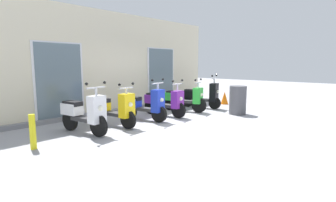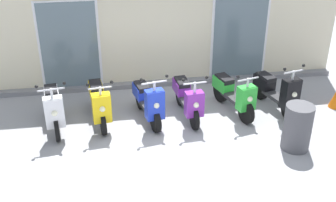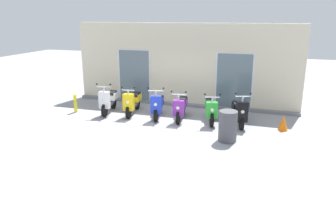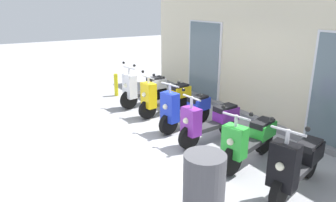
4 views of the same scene
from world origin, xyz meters
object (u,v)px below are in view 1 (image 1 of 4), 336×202
trash_bin (238,100)px  traffic_cone (225,98)px  scooter_blue (145,105)px  curb_bollard (33,132)px  scooter_white (84,113)px  scooter_black (202,96)px  scooter_purple (164,102)px  scooter_green (184,99)px  scooter_yellow (113,108)px

trash_bin → traffic_cone: bearing=41.4°
scooter_blue → curb_bollard: 3.33m
curb_bollard → scooter_blue: bearing=6.0°
scooter_white → scooter_black: bearing=0.8°
scooter_black → trash_bin: 1.60m
scooter_blue → traffic_cone: (4.42, -0.09, -0.21)m
scooter_purple → traffic_cone: scooter_purple is taller
trash_bin → scooter_black: bearing=82.5°
scooter_green → curb_bollard: (-5.27, -0.42, -0.11)m
scooter_black → scooter_yellow: bearing=178.9°
scooter_black → curb_bollard: 6.29m
trash_bin → scooter_purple: bearing=139.9°
scooter_yellow → scooter_black: size_ratio=1.08×
scooter_white → curb_bollard: (-1.30, -0.30, -0.16)m
scooter_blue → trash_bin: scooter_blue is taller
trash_bin → scooter_yellow: bearing=156.6°
scooter_white → scooter_yellow: bearing=8.6°
scooter_purple → scooter_green: bearing=2.5°
scooter_green → scooter_black: 1.01m
traffic_cone → scooter_blue: bearing=178.9°
scooter_green → traffic_cone: size_ratio=3.08×
scooter_blue → scooter_black: size_ratio=1.02×
scooter_purple → scooter_black: bearing=-0.0°
scooter_green → trash_bin: 1.82m
traffic_cone → trash_bin: size_ratio=0.55×
curb_bollard → scooter_white: bearing=13.1°
scooter_blue → scooter_purple: (0.88, 0.03, 0.00)m
scooter_yellow → scooter_green: size_ratio=1.02×
scooter_green → traffic_cone: (2.46, -0.16, -0.20)m
scooter_yellow → curb_bollard: scooter_yellow is taller
scooter_green → traffic_cone: bearing=-3.8°
scooter_blue → scooter_purple: size_ratio=0.96×
scooter_white → scooter_black: size_ratio=1.04×
scooter_blue → scooter_white: bearing=-178.8°
scooter_yellow → traffic_cone: (5.48, -0.19, -0.22)m
scooter_black → traffic_cone: 1.48m
scooter_white → trash_bin: bearing=-17.6°
scooter_white → traffic_cone: 6.44m
scooter_white → scooter_blue: 2.01m
scooter_green → scooter_purple: bearing=-177.5°
scooter_yellow → scooter_blue: bearing=-5.5°
curb_bollard → scooter_black: bearing=3.4°
curb_bollard → scooter_green: bearing=4.6°
scooter_white → trash_bin: size_ratio=1.65×
scooter_white → scooter_green: 3.97m
scooter_yellow → scooter_purple: scooter_yellow is taller
scooter_blue → traffic_cone: bearing=-1.1°
scooter_blue → trash_bin: (2.76, -1.56, 0.01)m
scooter_green → scooter_black: bearing=-2.7°
traffic_cone → curb_bollard: (-7.74, -0.26, 0.09)m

